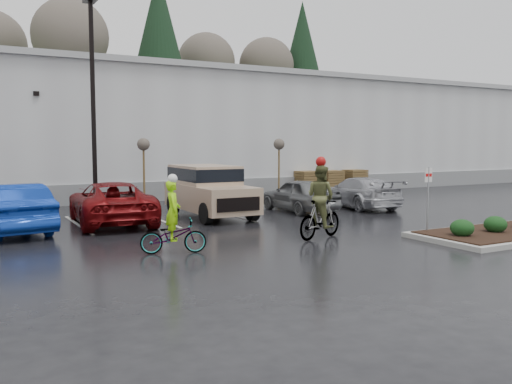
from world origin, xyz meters
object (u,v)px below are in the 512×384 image
pallet_stack_a (307,182)px  cyclist_hivis (173,229)px  sapling_east (279,147)px  car_blue (12,208)px  pallet_stack_c (354,180)px  suv_tan (210,191)px  fire_lane_sign (428,192)px  cyclist_olive (320,209)px  pallet_stack_b (331,181)px  car_far_silver (359,192)px  lamppost (93,80)px  sapling_mid (144,148)px  car_grey (300,195)px  car_red (111,203)px

pallet_stack_a → cyclist_hivis: bearing=-135.5°
sapling_east → car_blue: bearing=-157.5°
pallet_stack_c → suv_tan: (-12.41, -6.31, 0.35)m
fire_lane_sign → cyclist_olive: (-3.24, 1.27, -0.49)m
pallet_stack_b → pallet_stack_c: size_ratio=1.00×
fire_lane_sign → cyclist_olive: 3.52m
sapling_east → fire_lane_sign: 13.06m
cyclist_olive → car_blue: bearing=36.0°
sapling_east → pallet_stack_b: sapling_east is taller
pallet_stack_c → car_far_silver: 8.50m
lamppost → car_blue: 7.72m
pallet_stack_a → suv_tan: size_ratio=0.26×
sapling_mid → cyclist_olive: (2.06, -11.53, -1.81)m
lamppost → car_grey: size_ratio=2.16×
pallet_stack_a → car_far_silver: car_far_silver is taller
pallet_stack_a → suv_tan: 10.92m
car_blue → sapling_mid: bearing=-145.6°
suv_tan → fire_lane_sign: bearing=-60.7°
pallet_stack_a → car_far_silver: bearing=-103.9°
sapling_east → cyclist_hivis: bearing=-131.6°
car_red → suv_tan: size_ratio=1.09×
cyclist_hivis → car_grey: bearing=-36.1°
lamppost → sapling_mid: bearing=21.8°
car_far_silver → sapling_east: bearing=-74.5°
car_far_silver → cyclist_olive: size_ratio=1.91×
pallet_stack_c → fire_lane_sign: fire_lane_sign is taller
car_blue → car_grey: bearing=172.2°
car_blue → suv_tan: (7.32, 0.36, 0.22)m
lamppost → car_blue: (-3.73, -4.68, -4.88)m
pallet_stack_b → car_red: (-14.56, -6.28, 0.10)m
fire_lane_sign → sapling_east: bearing=80.2°
pallet_stack_a → suv_tan: bearing=-144.7°
pallet_stack_a → car_red: bearing=-154.0°
car_blue → car_red: 3.39m
car_red → suv_tan: 3.96m
sapling_east → pallet_stack_b: (4.20, 1.00, -2.05)m
pallet_stack_b → car_grey: 9.33m
lamppost → car_grey: lamppost is taller
car_grey → pallet_stack_a: bearing=-126.0°
car_blue → pallet_stack_c: bearing=-169.3°
car_blue → car_red: (3.37, 0.40, -0.04)m
cyclist_olive → car_far_silver: bearing=-66.1°
pallet_stack_a → car_grey: bearing=-126.1°
fire_lane_sign → car_red: fire_lane_sign is taller
cyclist_hivis → pallet_stack_b: bearing=-31.9°
car_blue → car_far_silver: car_blue is taller
sapling_east → pallet_stack_c: (6.00, 1.00, -2.05)m
pallet_stack_c → suv_tan: suv_tan is taller
suv_tan → car_far_silver: suv_tan is taller
pallet_stack_c → car_blue: car_blue is taller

